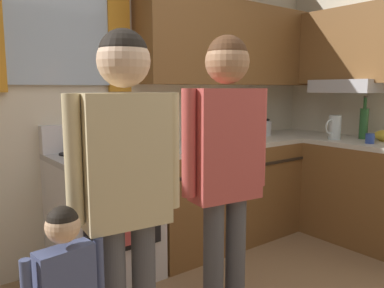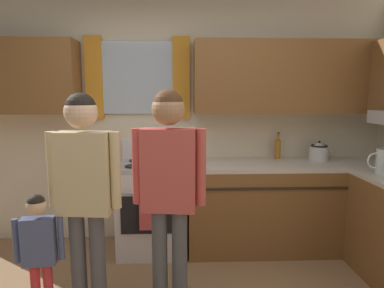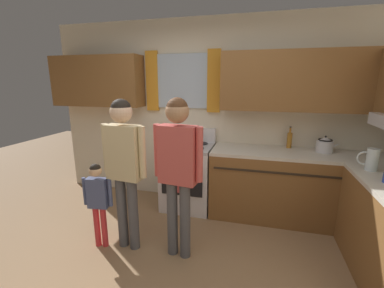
{
  "view_description": "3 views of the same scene",
  "coord_description": "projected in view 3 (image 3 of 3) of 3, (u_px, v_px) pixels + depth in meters",
  "views": [
    {
      "loc": [
        -1.25,
        -0.94,
        1.36
      ],
      "look_at": [
        0.24,
        1.03,
        1.0
      ],
      "focal_mm": 35.76,
      "sensor_mm": 36.0,
      "label": 1
    },
    {
      "loc": [
        0.11,
        -1.71,
        1.58
      ],
      "look_at": [
        0.2,
        0.69,
        1.22
      ],
      "focal_mm": 30.91,
      "sensor_mm": 36.0,
      "label": 2
    },
    {
      "loc": [
        0.76,
        -1.76,
        1.75
      ],
      "look_at": [
        0.02,
        1.07,
        1.04
      ],
      "focal_mm": 24.05,
      "sensor_mm": 36.0,
      "label": 3
    }
  ],
  "objects": [
    {
      "name": "ground_plane",
      "position": [
        159.0,
        287.0,
        2.25
      ],
      "size": [
        12.0,
        12.0,
        0.0
      ],
      "primitive_type": "plane",
      "color": "#93704C"
    },
    {
      "name": "back_wall_unit",
      "position": [
        207.0,
        101.0,
        3.6
      ],
      "size": [
        4.6,
        0.42,
        2.6
      ],
      "color": "beige",
      "rests_on": "ground"
    },
    {
      "name": "stovetop_kettle",
      "position": [
        325.0,
        145.0,
        3.17
      ],
      "size": [
        0.27,
        0.2,
        0.21
      ],
      "color": "silver",
      "rests_on": "kitchen_counter_run"
    },
    {
      "name": "stove_oven",
      "position": [
        188.0,
        175.0,
        3.63
      ],
      "size": [
        0.67,
        0.67,
        1.1
      ],
      "color": "silver",
      "rests_on": "ground"
    },
    {
      "name": "adult_holding_child",
      "position": [
        124.0,
        158.0,
        2.58
      ],
      "size": [
        0.49,
        0.22,
        1.6
      ],
      "color": "#4C4C51",
      "rests_on": "ground"
    },
    {
      "name": "adult_in_plaid",
      "position": [
        178.0,
        161.0,
        2.45
      ],
      "size": [
        0.5,
        0.22,
        1.62
      ],
      "color": "#4C4C51",
      "rests_on": "ground"
    },
    {
      "name": "kitchen_counter_run",
      "position": [
        323.0,
        200.0,
        2.91
      ],
      "size": [
        2.11,
        1.82,
        0.9
      ],
      "color": "brown",
      "rests_on": "ground"
    },
    {
      "name": "small_child",
      "position": [
        98.0,
        196.0,
        2.69
      ],
      "size": [
        0.32,
        0.13,
        0.94
      ],
      "color": "red",
      "rests_on": "ground"
    },
    {
      "name": "bottle_oil_amber",
      "position": [
        289.0,
        140.0,
        3.38
      ],
      "size": [
        0.06,
        0.06,
        0.29
      ],
      "color": "#B27223",
      "rests_on": "kitchen_counter_run"
    },
    {
      "name": "water_pitcher",
      "position": [
        371.0,
        159.0,
        2.51
      ],
      "size": [
        0.19,
        0.11,
        0.22
      ],
      "color": "silver",
      "rests_on": "kitchen_counter_run"
    }
  ]
}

